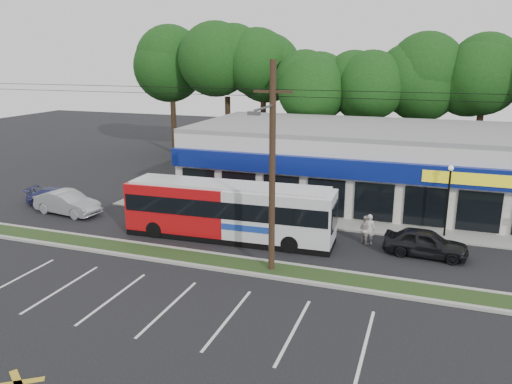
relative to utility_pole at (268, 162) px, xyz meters
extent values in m
plane|color=black|center=(-2.83, -0.93, -5.41)|extent=(120.00, 120.00, 0.00)
cube|color=#1F3B18|center=(-2.83, 0.07, -5.35)|extent=(40.00, 1.60, 0.12)
cube|color=#9E9E93|center=(-2.83, -0.78, -5.34)|extent=(40.00, 0.25, 0.14)
cube|color=#9E9E93|center=(-2.83, 0.92, -5.34)|extent=(40.00, 0.25, 0.14)
cube|color=#9E9E93|center=(2.17, 8.07, -5.36)|extent=(32.00, 2.20, 0.10)
cube|color=silver|center=(2.67, 15.07, -2.91)|extent=(25.00, 12.00, 5.00)
cube|color=navy|center=(2.67, 8.82, -2.01)|extent=(25.00, 0.50, 1.20)
cube|color=black|center=(2.67, 9.01, -4.01)|extent=(24.00, 0.12, 2.40)
cube|color=yellow|center=(9.67, 8.55, -2.01)|extent=(6.00, 0.06, 0.70)
cube|color=gray|center=(2.67, 15.07, -0.26)|extent=(25.00, 12.00, 0.30)
cylinder|color=black|center=(0.17, 0.07, -0.41)|extent=(0.30, 0.30, 10.00)
cube|color=black|center=(0.17, 0.07, 3.19)|extent=(1.80, 0.12, 0.12)
cylinder|color=#59595E|center=(0.17, -1.13, 2.59)|extent=(0.10, 2.40, 0.10)
cube|color=#59595E|center=(0.17, -2.43, 2.49)|extent=(0.50, 0.25, 0.15)
cylinder|color=black|center=(-2.83, 0.07, 3.29)|extent=(50.00, 0.02, 0.02)
cylinder|color=black|center=(-2.83, 0.07, 2.99)|extent=(50.00, 0.02, 0.02)
cylinder|color=black|center=(8.17, 7.87, -3.41)|extent=(0.12, 0.12, 4.00)
sphere|color=silver|center=(8.17, 7.87, -1.31)|extent=(0.30, 0.30, 0.30)
cylinder|color=black|center=(-18.83, 25.07, -2.55)|extent=(0.56, 0.56, 5.72)
sphere|color=#0E330E|center=(-18.83, 25.07, 3.04)|extent=(6.76, 6.76, 6.76)
cylinder|color=black|center=(-13.83, 25.07, -2.55)|extent=(0.56, 0.56, 5.72)
sphere|color=#0E330E|center=(-13.83, 25.07, 3.04)|extent=(6.76, 6.76, 6.76)
cylinder|color=black|center=(-8.83, 25.07, -2.55)|extent=(0.56, 0.56, 5.72)
sphere|color=#0E330E|center=(-8.83, 25.07, 3.04)|extent=(6.76, 6.76, 6.76)
cylinder|color=black|center=(-3.83, 25.07, -2.55)|extent=(0.56, 0.56, 5.72)
sphere|color=#0E330E|center=(-3.83, 25.07, 3.04)|extent=(6.76, 6.76, 6.76)
cylinder|color=black|center=(1.17, 25.07, -2.55)|extent=(0.56, 0.56, 5.72)
sphere|color=#0E330E|center=(1.17, 25.07, 3.04)|extent=(6.76, 6.76, 6.76)
cylinder|color=black|center=(6.17, 25.07, -2.55)|extent=(0.56, 0.56, 5.72)
sphere|color=#0E330E|center=(6.17, 25.07, 3.04)|extent=(6.76, 6.76, 6.76)
cylinder|color=black|center=(11.17, 25.07, -2.55)|extent=(0.56, 0.56, 5.72)
sphere|color=#0E330E|center=(11.17, 25.07, 3.04)|extent=(6.76, 6.76, 6.76)
cube|color=#B20D10|center=(-6.47, 3.44, -3.70)|extent=(6.07, 2.75, 2.74)
cube|color=silver|center=(-0.51, 3.70, -3.70)|extent=(6.07, 2.75, 2.74)
cube|color=black|center=(-3.49, 3.57, -5.22)|extent=(12.03, 2.96, 0.35)
cube|color=black|center=(-3.49, 3.57, -3.37)|extent=(11.80, 3.06, 0.95)
cube|color=black|center=(2.50, 3.84, -3.52)|extent=(0.15, 2.11, 1.39)
cube|color=#193899|center=(-1.95, 2.38, -4.27)|extent=(2.98, 0.16, 0.35)
cube|color=silver|center=(-3.49, 3.57, -2.28)|extent=(11.43, 2.74, 0.18)
cylinder|color=black|center=(-7.62, 2.27, -4.94)|extent=(0.97, 0.32, 0.96)
cylinder|color=black|center=(-7.72, 4.51, -4.94)|extent=(0.97, 0.32, 0.96)
cylinder|color=black|center=(0.37, 2.62, -4.94)|extent=(0.97, 0.32, 0.96)
cylinder|color=black|center=(0.27, 4.86, -4.94)|extent=(0.97, 0.32, 0.96)
imported|color=black|center=(7.18, 4.57, -4.69)|extent=(4.35, 2.00, 1.45)
imported|color=#979A9E|center=(-15.35, 4.26, -4.64)|extent=(4.84, 2.19, 1.54)
imported|color=navy|center=(-17.31, 5.59, -4.79)|extent=(4.49, 2.30, 1.25)
imported|color=beige|center=(4.17, 5.33, -4.55)|extent=(0.64, 0.42, 1.73)
imported|color=#B6ADA4|center=(3.96, 5.40, -4.61)|extent=(0.99, 0.94, 1.60)
camera|label=1|loc=(6.96, -21.39, 4.66)|focal=35.00mm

